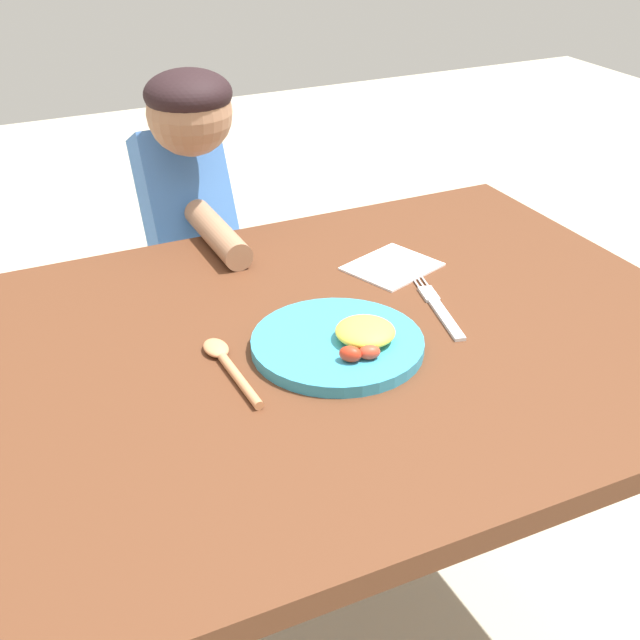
{
  "coord_description": "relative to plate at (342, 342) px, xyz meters",
  "views": [
    {
      "loc": [
        -0.43,
        -1.01,
        1.41
      ],
      "look_at": [
        0.07,
        0.02,
        0.76
      ],
      "focal_mm": 47.68,
      "sensor_mm": 36.0,
      "label": 1
    }
  ],
  "objects": [
    {
      "name": "person",
      "position": [
        -0.04,
        0.64,
        -0.18
      ],
      "size": [
        0.19,
        0.44,
        1.04
      ],
      "rotation": [
        0.0,
        0.0,
        3.14
      ],
      "color": "#3F4A5A",
      "rests_on": "ground_plane"
    },
    {
      "name": "spoon",
      "position": [
        -0.17,
        0.03,
        -0.01
      ],
      "size": [
        0.04,
        0.19,
        0.01
      ],
      "rotation": [
        0.0,
        0.0,
        1.59
      ],
      "color": "tan",
      "rests_on": "dining_table"
    },
    {
      "name": "plate",
      "position": [
        0.0,
        0.0,
        0.0
      ],
      "size": [
        0.26,
        0.26,
        0.05
      ],
      "color": "teal",
      "rests_on": "dining_table"
    },
    {
      "name": "dining_table",
      "position": [
        -0.07,
        0.04,
        -0.1
      ],
      "size": [
        1.36,
        0.9,
        0.74
      ],
      "color": "#512C19",
      "rests_on": "ground_plane"
    },
    {
      "name": "fork",
      "position": [
        0.2,
        0.04,
        -0.01
      ],
      "size": [
        0.07,
        0.22,
        0.01
      ],
      "rotation": [
        0.0,
        0.0,
        1.34
      ],
      "color": "silver",
      "rests_on": "dining_table"
    },
    {
      "name": "napkin",
      "position": [
        0.21,
        0.21,
        -0.01
      ],
      "size": [
        0.18,
        0.17,
        0.0
      ],
      "primitive_type": "cube",
      "rotation": [
        0.0,
        0.0,
        0.35
      ],
      "color": "white",
      "rests_on": "dining_table"
    }
  ]
}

